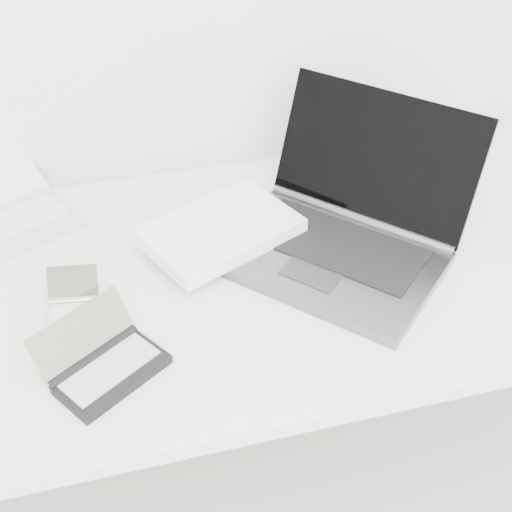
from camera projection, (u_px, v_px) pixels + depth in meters
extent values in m
cube|color=white|center=(265.00, 270.00, 1.47)|extent=(1.60, 0.80, 0.03)
cylinder|color=silver|center=(476.00, 249.00, 2.11)|extent=(0.04, 0.04, 0.70)
cube|color=#5C5E61|center=(327.00, 260.00, 1.45)|extent=(0.52, 0.52, 0.02)
cube|color=black|center=(337.00, 244.00, 1.47)|extent=(0.36, 0.37, 0.00)
cube|color=black|center=(377.00, 157.00, 1.50)|extent=(0.38, 0.40, 0.26)
cylinder|color=#5C5E61|center=(360.00, 219.00, 1.54)|extent=(0.31, 0.33, 0.03)
cube|color=#323437|center=(312.00, 273.00, 1.40)|extent=(0.13, 0.13, 0.00)
cube|color=white|center=(220.00, 230.00, 1.49)|extent=(0.36, 0.31, 0.03)
cube|color=white|center=(220.00, 224.00, 1.47)|extent=(0.36, 0.30, 0.00)
cube|color=silver|center=(21.00, 227.00, 1.55)|extent=(0.28, 0.25, 0.02)
cube|color=silver|center=(16.00, 220.00, 1.55)|extent=(0.23, 0.18, 0.00)
cylinder|color=silver|center=(3.00, 208.00, 1.59)|extent=(0.21, 0.12, 0.02)
cube|color=silver|center=(73.00, 316.00, 1.33)|extent=(0.10, 0.09, 0.01)
cube|color=silver|center=(72.00, 313.00, 1.33)|extent=(0.08, 0.05, 0.00)
cube|color=#9DAB9C|center=(73.00, 283.00, 1.35)|extent=(0.10, 0.06, 0.06)
cylinder|color=silver|center=(74.00, 301.00, 1.35)|extent=(0.09, 0.03, 0.01)
cube|color=black|center=(113.00, 374.00, 1.22)|extent=(0.21, 0.18, 0.02)
cube|color=#9D9D9D|center=(110.00, 369.00, 1.21)|extent=(0.18, 0.15, 0.00)
cube|color=slate|center=(82.00, 334.00, 1.23)|extent=(0.18, 0.14, 0.08)
cylinder|color=black|center=(94.00, 357.00, 1.24)|extent=(0.16, 0.12, 0.02)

